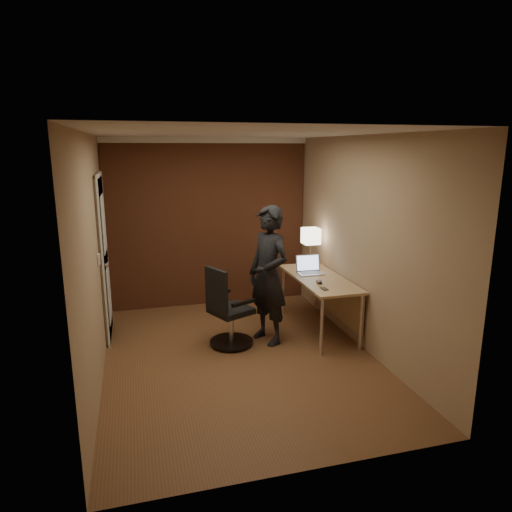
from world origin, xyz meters
name	(u,v)px	position (x,y,z in m)	size (l,w,h in m)	color
room	(194,221)	(-0.27, 1.54, 1.37)	(4.00, 4.00, 4.00)	brown
desk	(324,286)	(1.25, 0.49, 0.60)	(0.60, 1.50, 0.73)	tan
desk_lamp	(311,237)	(1.29, 1.09, 1.15)	(0.22, 0.22, 0.54)	silver
laptop	(309,268)	(1.13, 0.73, 0.79)	(0.34, 0.27, 0.23)	silver
mouse	(319,282)	(1.07, 0.24, 0.75)	(0.06, 0.10, 0.03)	black
phone	(324,289)	(1.04, 0.01, 0.73)	(0.06, 0.12, 0.01)	black
office_chair	(227,313)	(-0.07, 0.33, 0.43)	(0.58, 0.62, 0.97)	black
person	(269,275)	(0.45, 0.35, 0.85)	(0.62, 0.41, 1.70)	black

